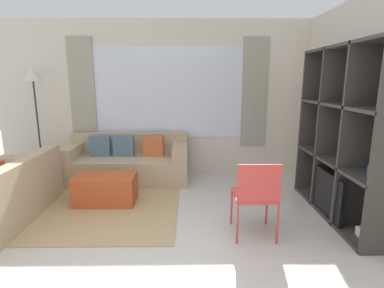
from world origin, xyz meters
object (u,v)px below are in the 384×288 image
shelving_unit (347,138)px  ottoman (106,189)px  folding_chair (256,193)px  floor_lamp (33,83)px  couch_main (127,163)px

shelving_unit → ottoman: shelving_unit is taller
ottoman → folding_chair: size_ratio=0.93×
shelving_unit → folding_chair: bearing=-155.4°
folding_chair → shelving_unit: bearing=-155.4°
folding_chair → ottoman: bearing=-26.9°
floor_lamp → folding_chair: floor_lamp is taller
shelving_unit → folding_chair: (-1.21, -0.55, -0.48)m
shelving_unit → floor_lamp: shelving_unit is taller
shelving_unit → couch_main: 3.36m
floor_lamp → folding_chair: 4.08m
floor_lamp → couch_main: bearing=-6.1°
couch_main → floor_lamp: 2.04m
shelving_unit → ottoman: (-3.06, 0.39, -0.80)m
couch_main → floor_lamp: bearing=173.9°
couch_main → ottoman: 1.03m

